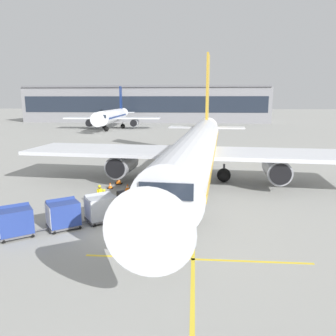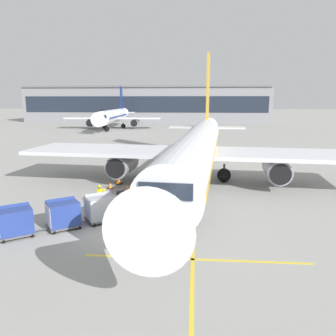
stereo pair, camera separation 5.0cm
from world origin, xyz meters
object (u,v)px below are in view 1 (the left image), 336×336
at_px(ground_crew_marshaller, 104,199).
at_px(safety_cone_nose_mark, 127,188).
at_px(baggage_cart_lead, 101,207).
at_px(baggage_cart_third, 15,221).
at_px(belt_loader, 138,197).
at_px(safety_cone_wingtip, 118,180).
at_px(baggage_cart_second, 63,214).
at_px(parked_airplane, 197,148).
at_px(distant_airplane, 113,116).
at_px(safety_cone_engine_keepout, 110,185).
at_px(ground_crew_wingwalker, 133,213).
at_px(ground_crew_by_carts, 128,209).
at_px(ground_crew_by_loader, 100,194).

relative_size(ground_crew_marshaller, safety_cone_nose_mark, 2.55).
bearing_deg(baggage_cart_lead, baggage_cart_third, -146.71).
height_order(belt_loader, safety_cone_wingtip, belt_loader).
bearing_deg(ground_crew_marshaller, safety_cone_nose_mark, 84.36).
bearing_deg(baggage_cart_second, belt_loader, 47.26).
xyz_separation_m(parked_airplane, safety_cone_wingtip, (-7.83, -1.00, -3.19)).
bearing_deg(distant_airplane, baggage_cart_lead, -76.70).
height_order(parked_airplane, baggage_cart_third, parked_airplane).
bearing_deg(baggage_cart_second, safety_cone_engine_keepout, 86.84).
distance_m(baggage_cart_third, ground_crew_wingwalker, 7.19).
distance_m(baggage_cart_lead, baggage_cart_second, 2.55).
bearing_deg(baggage_cart_lead, ground_crew_marshaller, 98.63).
bearing_deg(safety_cone_wingtip, baggage_cart_second, -94.56).
relative_size(safety_cone_engine_keepout, distant_airplane, 0.02).
height_order(baggage_cart_second, baggage_cart_third, same).
bearing_deg(baggage_cart_third, ground_crew_wingwalker, 16.24).
height_order(belt_loader, ground_crew_by_carts, belt_loader).
relative_size(ground_crew_by_carts, safety_cone_engine_keepout, 2.90).
height_order(parked_airplane, ground_crew_marshaller, parked_airplane).
distance_m(belt_loader, safety_cone_wingtip, 7.96).
distance_m(baggage_cart_second, ground_crew_marshaller, 3.88).
relative_size(parked_airplane, belt_loader, 8.72).
height_order(ground_crew_wingwalker, safety_cone_engine_keepout, ground_crew_wingwalker).
xyz_separation_m(parked_airplane, belt_loader, (-4.62, -8.27, -2.73)).
height_order(parked_airplane, baggage_cart_lead, parked_airplane).
xyz_separation_m(belt_loader, safety_cone_nose_mark, (-1.78, 4.71, -0.52)).
height_order(baggage_cart_second, safety_cone_nose_mark, baggage_cart_second).
relative_size(baggage_cart_third, ground_crew_by_carts, 1.53).
xyz_separation_m(ground_crew_marshaller, safety_cone_wingtip, (-0.86, 8.32, -0.61)).
bearing_deg(ground_crew_by_carts, ground_crew_marshaller, 136.30).
height_order(parked_airplane, safety_cone_wingtip, parked_airplane).
relative_size(parked_airplane, ground_crew_wingwalker, 25.35).
bearing_deg(baggage_cart_lead, ground_crew_by_carts, -3.38).
xyz_separation_m(belt_loader, ground_crew_wingwalker, (0.35, -4.00, 0.15)).
relative_size(parked_airplane, baggage_cart_lead, 16.61).
bearing_deg(safety_cone_engine_keepout, baggage_cart_third, -104.44).
distance_m(baggage_cart_second, distant_airplane, 77.24).
bearing_deg(safety_cone_nose_mark, ground_crew_wingwalker, -76.25).
distance_m(ground_crew_by_carts, ground_crew_marshaller, 3.06).
relative_size(baggage_cart_lead, baggage_cart_third, 1.00).
distance_m(safety_cone_wingtip, safety_cone_nose_mark, 2.93).
distance_m(ground_crew_by_loader, safety_cone_wingtip, 7.19).
bearing_deg(baggage_cart_lead, safety_cone_wingtip, 96.46).
xyz_separation_m(baggage_cart_second, ground_crew_wingwalker, (4.50, 0.49, -0.00)).
height_order(parked_airplane, baggage_cart_second, parked_airplane).
xyz_separation_m(ground_crew_by_loader, safety_cone_nose_mark, (1.25, 4.60, -0.67)).
bearing_deg(ground_crew_wingwalker, ground_crew_by_loader, 129.47).
height_order(ground_crew_by_carts, safety_cone_engine_keepout, ground_crew_by_carts).
bearing_deg(belt_loader, baggage_cart_second, -132.74).
distance_m(parked_airplane, safety_cone_wingtip, 8.52).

